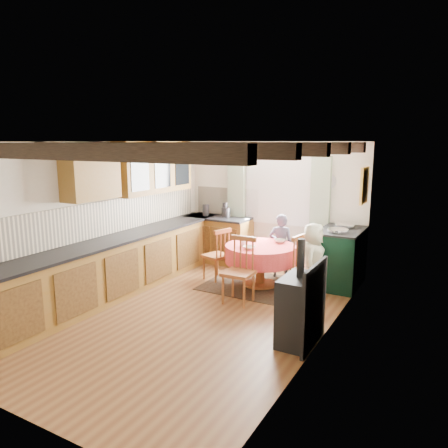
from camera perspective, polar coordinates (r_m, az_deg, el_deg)
The scene contains 41 objects.
floor at distance 6.23m, azimuth -3.67°, elevation -11.70°, with size 3.60×5.50×0.00m, color brown.
ceiling at distance 5.74m, azimuth -3.97°, elevation 10.97°, with size 3.60×5.50×0.00m, color white.
wall_back at distance 8.27m, azimuth 6.61°, elevation 2.60°, with size 3.60×0.00×2.40m, color silver.
wall_front at distance 3.94m, azimuth -26.34°, elevation -7.97°, with size 3.60×0.00×2.40m, color silver.
wall_left at distance 7.00m, azimuth -16.29°, elevation 0.68°, with size 0.00×5.50×2.40m, color silver.
wall_right at distance 5.14m, azimuth 13.31°, elevation -2.83°, with size 0.00×5.50×2.40m, color silver.
beam_a at distance 4.21m, azimuth -19.18°, elevation 9.14°, with size 3.60×0.16×0.16m, color black.
beam_b at distance 4.93m, azimuth -10.40°, elevation 9.76°, with size 3.60×0.16×0.16m, color black.
beam_c at distance 5.74m, azimuth -3.96°, elevation 10.07°, with size 3.60×0.16×0.16m, color black.
beam_d at distance 6.60m, azimuth 0.86°, elevation 10.22°, with size 3.60×0.16×0.16m, color black.
beam_e at distance 7.50m, azimuth 4.55°, elevation 10.29°, with size 3.60×0.16×0.16m, color black.
splash_left at distance 7.19m, azimuth -14.48°, elevation 1.05°, with size 0.02×4.50×0.55m, color beige.
splash_back at distance 8.68m, azimuth 0.45°, elevation 3.08°, with size 1.40×0.02×0.55m, color beige.
base_cabinet_left at distance 6.96m, azimuth -14.20°, elevation -5.69°, with size 0.60×5.30×0.88m, color brown.
base_cabinet_back at distance 8.61m, azimuth -0.75°, elevation -2.14°, with size 1.30×0.60×0.88m, color brown.
worktop_left at distance 6.83m, azimuth -14.26°, elevation -2.02°, with size 0.64×5.30×0.04m, color black.
worktop_back at distance 8.50m, azimuth -0.82°, elevation 0.85°, with size 1.30×0.64×0.04m, color black.
wall_cabinet_glass at distance 7.68m, azimuth -9.28°, elevation 7.51°, with size 0.34×1.80×0.90m, color brown.
wall_cabinet_solid at distance 6.58m, azimuth -17.43°, elevation 6.14°, with size 0.34×0.90×0.70m, color brown.
window_frame at distance 8.17m, azimuth 7.28°, elevation 5.31°, with size 1.34×0.03×1.54m, color white.
window_pane at distance 8.18m, azimuth 7.29°, elevation 5.32°, with size 1.20×0.01×1.40m, color white.
curtain_left at distance 8.51m, azimuth 1.67°, elevation 2.23°, with size 0.35×0.10×2.10m, color #8EA27D.
curtain_right at distance 7.88m, azimuth 12.69°, elevation 1.25°, with size 0.35×0.10×2.10m, color #8EA27D.
curtain_rod at distance 8.06m, azimuth 7.15°, elevation 9.51°, with size 0.03×0.03×2.00m, color black.
wall_picture at distance 7.27m, azimuth 18.31°, elevation 4.93°, with size 0.04×0.50×0.60m, color gold.
wall_plate at distance 7.85m, azimuth 13.73°, elevation 5.58°, with size 0.30×0.30×0.02m, color silver.
rug at distance 7.27m, azimuth 4.84°, elevation -8.25°, with size 1.80×1.40×0.01m, color #443822.
dining_table at distance 7.17m, azimuth 4.88°, elevation -5.62°, with size 1.17×1.17×0.71m, color #F64458, non-canonical shape.
chair_near at distance 6.39m, azimuth 1.94°, elevation -6.28°, with size 0.43×0.45×1.01m, color brown, non-canonical shape.
chair_left at distance 7.47m, azimuth -1.02°, elevation -4.00°, with size 0.40×0.42×0.93m, color brown, non-canonical shape.
chair_right at distance 6.78m, azimuth 11.13°, elevation -5.63°, with size 0.41×0.43×0.97m, color brown, non-canonical shape.
aga_range at distance 7.43m, azimuth 15.28°, elevation -4.28°, with size 0.69×1.07×0.98m, color black, non-canonical shape.
cast_iron_stove at distance 5.19m, azimuth 10.11°, elevation -8.94°, with size 0.39×0.65×1.29m, color black, non-canonical shape.
child_far at distance 7.62m, azimuth 7.61°, elevation -2.94°, with size 0.42×0.28×1.15m, color #4E4C65.
child_right at distance 6.82m, azimuth 11.81°, elevation -4.69°, with size 0.57×0.37×1.16m, color beige.
bowl_a at distance 6.82m, azimuth 3.40°, elevation -3.18°, with size 0.19×0.19×0.05m, color silver.
bowl_b at distance 7.28m, azimuth 7.49°, elevation -2.28°, with size 0.19×0.19×0.06m, color silver.
cup at distance 7.00m, azimuth 2.60°, elevation -2.60°, with size 0.10×0.10×0.09m, color silver.
canister_tall at distance 8.58m, azimuth -2.45°, elevation 1.87°, with size 0.14×0.14×0.23m, color #262628.
canister_wide at distance 8.41m, azimuth 0.26°, elevation 1.57°, with size 0.18×0.18×0.20m, color #262628.
canister_slim at distance 8.42m, azimuth 0.15°, elevation 1.90°, with size 0.10×0.10×0.29m, color #262628.
Camera 1 is at (3.13, -4.81, 2.41)m, focal length 34.10 mm.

